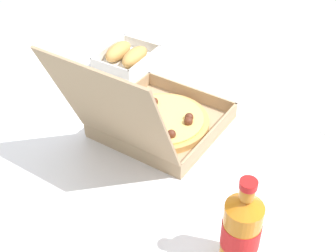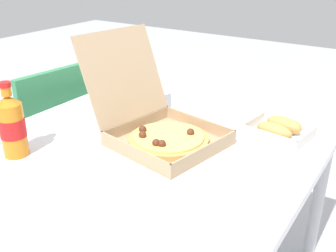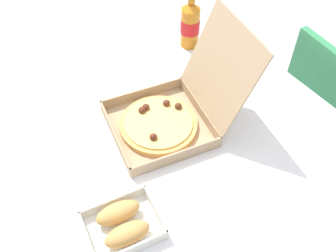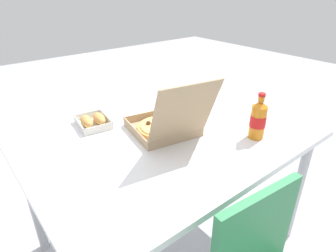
# 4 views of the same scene
# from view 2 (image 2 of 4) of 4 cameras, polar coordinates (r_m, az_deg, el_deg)

# --- Properties ---
(dining_table) EXTENTS (1.34, 0.98, 0.73)m
(dining_table) POSITION_cam_2_polar(r_m,az_deg,el_deg) (1.29, -1.96, -4.87)
(dining_table) COLOR white
(dining_table) RESTS_ON ground_plane
(chair) EXTENTS (0.44, 0.44, 0.83)m
(chair) POSITION_cam_2_polar(r_m,az_deg,el_deg) (1.92, -17.31, -1.83)
(chair) COLOR #338451
(chair) RESTS_ON ground_plane
(pizza_box_open) EXTENTS (0.36, 0.46, 0.32)m
(pizza_box_open) POSITION_cam_2_polar(r_m,az_deg,el_deg) (1.23, -1.22, -0.16)
(pizza_box_open) COLOR tan
(pizza_box_open) RESTS_ON dining_table
(bread_side_box) EXTENTS (0.18, 0.21, 0.06)m
(bread_side_box) POSITION_cam_2_polar(r_m,az_deg,el_deg) (1.32, 15.78, -0.45)
(bread_side_box) COLOR white
(bread_side_box) RESTS_ON dining_table
(cola_bottle) EXTENTS (0.07, 0.07, 0.22)m
(cola_bottle) POSITION_cam_2_polar(r_m,az_deg,el_deg) (1.21, -21.65, 0.08)
(cola_bottle) COLOR orange
(cola_bottle) RESTS_ON dining_table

